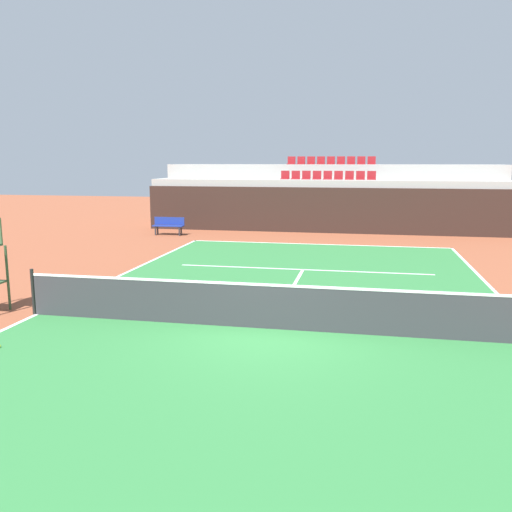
# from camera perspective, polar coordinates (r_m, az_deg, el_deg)

# --- Properties ---
(ground_plane) EXTENTS (80.00, 80.00, 0.00)m
(ground_plane) POSITION_cam_1_polar(r_m,az_deg,el_deg) (11.46, 1.38, -7.75)
(ground_plane) COLOR brown
(court_surface) EXTENTS (11.00, 24.00, 0.01)m
(court_surface) POSITION_cam_1_polar(r_m,az_deg,el_deg) (11.46, 1.38, -7.73)
(court_surface) COLOR #2D7238
(court_surface) RESTS_ON ground_plane
(baseline_far) EXTENTS (11.00, 0.10, 0.00)m
(baseline_far) POSITION_cam_1_polar(r_m,az_deg,el_deg) (23.05, 6.54, 1.25)
(baseline_far) COLOR white
(baseline_far) RESTS_ON court_surface
(sideline_left) EXTENTS (0.10, 24.00, 0.00)m
(sideline_left) POSITION_cam_1_polar(r_m,az_deg,el_deg) (13.47, -22.22, -5.74)
(sideline_left) COLOR white
(sideline_left) RESTS_ON court_surface
(service_line_far) EXTENTS (8.26, 0.10, 0.00)m
(service_line_far) POSITION_cam_1_polar(r_m,az_deg,el_deg) (17.60, 5.00, -1.44)
(service_line_far) COLOR white
(service_line_far) RESTS_ON court_surface
(centre_service_line) EXTENTS (0.10, 6.40, 0.00)m
(centre_service_line) POSITION_cam_1_polar(r_m,az_deg,el_deg) (14.50, 3.58, -3.91)
(centre_service_line) COLOR white
(centre_service_line) RESTS_ON court_surface
(back_wall) EXTENTS (18.17, 0.30, 2.23)m
(back_wall) POSITION_cam_1_polar(r_m,az_deg,el_deg) (26.79, 7.31, 4.83)
(back_wall) COLOR black
(back_wall) RESTS_ON ground_plane
(stands_tier_lower) EXTENTS (18.17, 2.40, 2.57)m
(stands_tier_lower) POSITION_cam_1_polar(r_m,az_deg,el_deg) (28.12, 7.51, 5.42)
(stands_tier_lower) COLOR #9E9E99
(stands_tier_lower) RESTS_ON ground_plane
(stands_tier_upper) EXTENTS (18.17, 2.40, 3.32)m
(stands_tier_upper) POSITION_cam_1_polar(r_m,az_deg,el_deg) (30.48, 7.84, 6.47)
(stands_tier_upper) COLOR #9E9E99
(stands_tier_upper) RESTS_ON ground_plane
(seating_row_lower) EXTENTS (4.86, 0.44, 0.44)m
(seating_row_lower) POSITION_cam_1_polar(r_m,az_deg,el_deg) (28.14, 7.59, 8.30)
(seating_row_lower) COLOR maroon
(seating_row_lower) RESTS_ON stands_tier_lower
(seating_row_upper) EXTENTS (4.86, 0.44, 0.44)m
(seating_row_upper) POSITION_cam_1_polar(r_m,az_deg,el_deg) (30.52, 7.94, 9.83)
(seating_row_upper) COLOR maroon
(seating_row_upper) RESTS_ON stands_tier_upper
(tennis_net) EXTENTS (11.08, 0.08, 1.07)m
(tennis_net) POSITION_cam_1_polar(r_m,az_deg,el_deg) (11.32, 1.40, -5.30)
(tennis_net) COLOR black
(tennis_net) RESTS_ON court_surface
(player_bench) EXTENTS (1.50, 0.40, 0.85)m
(player_bench) POSITION_cam_1_polar(r_m,az_deg,el_deg) (26.15, -9.24, 3.32)
(player_bench) COLOR navy
(player_bench) RESTS_ON ground_plane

